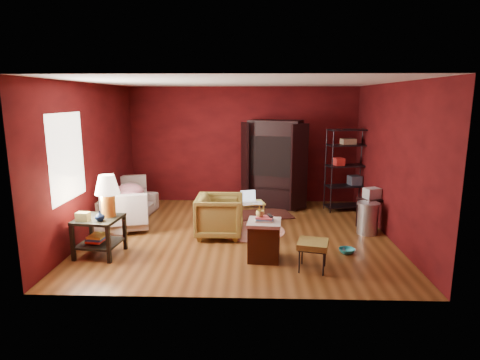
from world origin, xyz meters
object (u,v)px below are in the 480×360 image
(hamper, at_px, (264,239))
(laptop_desk, at_px, (250,205))
(side_table, at_px, (103,207))
(wire_shelving, at_px, (347,166))
(armchair, at_px, (220,214))
(tv_armoire, at_px, (274,162))
(sofa, at_px, (125,203))

(hamper, xyz_separation_m, laptop_desk, (-0.25, 1.72, 0.10))
(side_table, distance_m, wire_shelving, 5.35)
(armchair, bearing_deg, side_table, 117.57)
(armchair, xyz_separation_m, hamper, (0.79, -1.07, -0.10))
(laptop_desk, xyz_separation_m, wire_shelving, (2.19, 1.22, 0.59))
(armchair, relative_size, laptop_desk, 1.23)
(armchair, bearing_deg, hamper, -142.97)
(armchair, xyz_separation_m, side_table, (-1.81, -0.92, 0.36))
(tv_armoire, bearing_deg, hamper, -77.21)
(laptop_desk, height_order, tv_armoire, tv_armoire)
(sofa, bearing_deg, hamper, -119.42)
(hamper, xyz_separation_m, wire_shelving, (1.94, 2.95, 0.69))
(armchair, bearing_deg, wire_shelving, -54.98)
(hamper, relative_size, wire_shelving, 0.39)
(armchair, distance_m, laptop_desk, 0.85)
(sofa, bearing_deg, laptop_desk, -89.89)
(side_table, xyz_separation_m, hamper, (2.60, -0.14, -0.46))
(side_table, relative_size, laptop_desk, 1.89)
(sofa, bearing_deg, wire_shelving, -73.13)
(sofa, height_order, side_table, side_table)
(sofa, distance_m, side_table, 1.86)
(sofa, height_order, hamper, sofa)
(sofa, distance_m, laptop_desk, 2.60)
(hamper, height_order, laptop_desk, hamper)
(tv_armoire, distance_m, wire_shelving, 1.65)
(wire_shelving, bearing_deg, hamper, -136.04)
(armchair, xyz_separation_m, tv_armoire, (1.11, 2.16, 0.63))
(hamper, height_order, tv_armoire, tv_armoire)
(laptop_desk, distance_m, wire_shelving, 2.58)
(sofa, relative_size, wire_shelving, 1.07)
(hamper, height_order, wire_shelving, wire_shelving)
(side_table, height_order, hamper, side_table)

